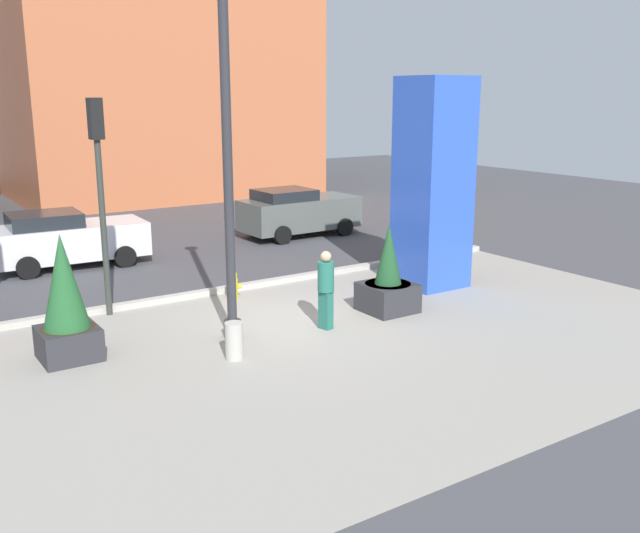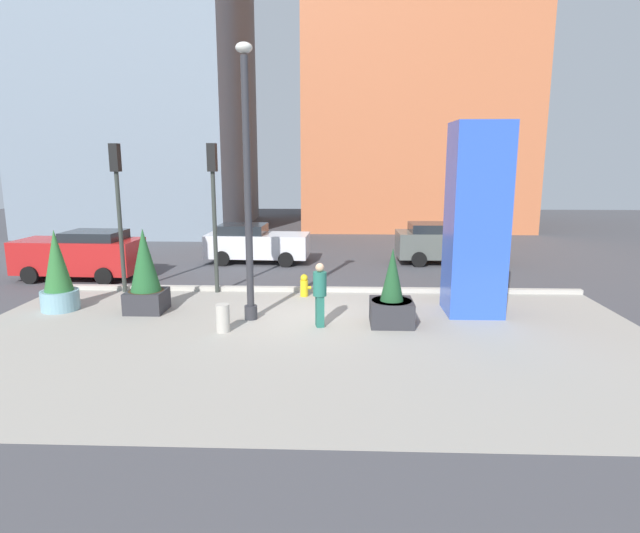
# 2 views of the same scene
# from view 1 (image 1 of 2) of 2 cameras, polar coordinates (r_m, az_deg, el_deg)

# --- Properties ---
(ground_plane) EXTENTS (60.00, 60.00, 0.00)m
(ground_plane) POSITION_cam_1_polar(r_m,az_deg,el_deg) (19.54, -8.25, -1.41)
(ground_plane) COLOR #47474C
(plaza_pavement) EXTENTS (18.00, 10.00, 0.02)m
(plaza_pavement) POSITION_cam_1_polar(r_m,az_deg,el_deg) (14.59, 2.09, -6.55)
(plaza_pavement) COLOR #9E998E
(plaza_pavement) RESTS_ON ground_plane
(curb_strip) EXTENTS (18.00, 0.24, 0.16)m
(curb_strip) POSITION_cam_1_polar(r_m,az_deg,el_deg) (18.75, -7.09, -1.76)
(curb_strip) COLOR #B7B2A8
(curb_strip) RESTS_ON ground_plane
(lamp_post) EXTENTS (0.44, 0.44, 7.40)m
(lamp_post) POSITION_cam_1_polar(r_m,az_deg,el_deg) (14.50, -7.40, 7.91)
(lamp_post) COLOR #2D2D33
(lamp_post) RESTS_ON ground_plane
(art_pillar_blue) EXTENTS (1.56, 1.56, 5.48)m
(art_pillar_blue) POSITION_cam_1_polar(r_m,az_deg,el_deg) (18.98, 9.02, 6.55)
(art_pillar_blue) COLOR blue
(art_pillar_blue) RESTS_ON ground_plane
(potted_plant_near_right) EXTENTS (1.09, 1.09, 2.49)m
(potted_plant_near_right) POSITION_cam_1_polar(r_m,az_deg,el_deg) (14.49, -19.71, -2.82)
(potted_plant_near_right) COLOR #2D2D33
(potted_plant_near_right) RESTS_ON ground_plane
(potted_plant_near_left) EXTENTS (1.15, 1.15, 2.13)m
(potted_plant_near_left) POSITION_cam_1_polar(r_m,az_deg,el_deg) (16.83, 5.46, -1.14)
(potted_plant_near_left) COLOR #2D2D33
(potted_plant_near_left) RESTS_ON ground_plane
(fire_hydrant) EXTENTS (0.36, 0.26, 0.75)m
(fire_hydrant) POSITION_cam_1_polar(r_m,az_deg,el_deg) (17.98, -7.00, -1.48)
(fire_hydrant) COLOR gold
(fire_hydrant) RESTS_ON ground_plane
(concrete_bollard) EXTENTS (0.36, 0.36, 0.75)m
(concrete_bollard) POSITION_cam_1_polar(r_m,az_deg,el_deg) (13.96, -6.88, -5.95)
(concrete_bollard) COLOR #B2ADA3
(concrete_bollard) RESTS_ON ground_plane
(traffic_light_corner) EXTENTS (0.28, 0.42, 4.95)m
(traffic_light_corner) POSITION_cam_1_polar(r_m,az_deg,el_deg) (16.76, -17.25, 7.20)
(traffic_light_corner) COLOR #333833
(traffic_light_corner) RESTS_ON ground_plane
(car_intersection) EXTENTS (4.31, 2.15, 1.74)m
(car_intersection) POSITION_cam_1_polar(r_m,az_deg,el_deg) (25.79, -1.78, 4.41)
(car_intersection) COLOR #565B56
(car_intersection) RESTS_ON ground_plane
(car_curb_west) EXTENTS (4.48, 2.25, 1.67)m
(car_curb_west) POSITION_cam_1_polar(r_m,az_deg,el_deg) (22.44, -19.64, 2.11)
(car_curb_west) COLOR silver
(car_curb_west) RESTS_ON ground_plane
(pedestrian_by_curb) EXTENTS (0.43, 0.43, 1.75)m
(pedestrian_by_curb) POSITION_cam_1_polar(r_m,az_deg,el_deg) (15.44, 0.47, -1.57)
(pedestrian_by_curb) COLOR #236656
(pedestrian_by_curb) RESTS_ON ground_plane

